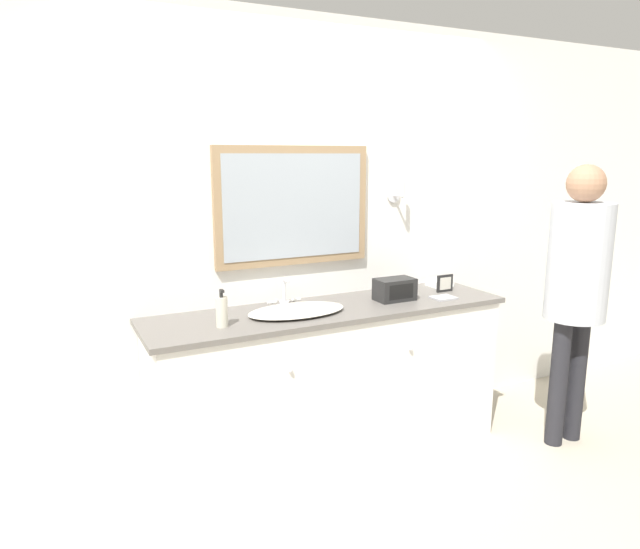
{
  "coord_description": "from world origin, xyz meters",
  "views": [
    {
      "loc": [
        -1.46,
        -2.5,
        1.76
      ],
      "look_at": [
        -0.07,
        0.29,
        1.1
      ],
      "focal_mm": 32.0,
      "sensor_mm": 36.0,
      "label": 1
    }
  ],
  "objects_px": {
    "picture_frame": "(445,283)",
    "sink_basin": "(296,310)",
    "soap_bottle": "(222,311)",
    "person": "(578,274)",
    "appliance_box": "(395,289)"
  },
  "relations": [
    {
      "from": "picture_frame",
      "to": "soap_bottle",
      "type": "bearing_deg",
      "value": -176.13
    },
    {
      "from": "appliance_box",
      "to": "person",
      "type": "bearing_deg",
      "value": -28.1
    },
    {
      "from": "picture_frame",
      "to": "person",
      "type": "relative_size",
      "value": 0.07
    },
    {
      "from": "soap_bottle",
      "to": "picture_frame",
      "type": "relative_size",
      "value": 1.65
    },
    {
      "from": "picture_frame",
      "to": "person",
      "type": "height_order",
      "value": "person"
    },
    {
      "from": "soap_bottle",
      "to": "sink_basin",
      "type": "bearing_deg",
      "value": 7.96
    },
    {
      "from": "soap_bottle",
      "to": "person",
      "type": "bearing_deg",
      "value": -12.25
    },
    {
      "from": "soap_bottle",
      "to": "picture_frame",
      "type": "distance_m",
      "value": 1.5
    },
    {
      "from": "sink_basin",
      "to": "appliance_box",
      "type": "bearing_deg",
      "value": 0.2
    },
    {
      "from": "appliance_box",
      "to": "picture_frame",
      "type": "xyz_separation_m",
      "value": [
        0.41,
        0.04,
        -0.01
      ]
    },
    {
      "from": "sink_basin",
      "to": "picture_frame",
      "type": "relative_size",
      "value": 4.7
    },
    {
      "from": "sink_basin",
      "to": "soap_bottle",
      "type": "xyz_separation_m",
      "value": [
        -0.44,
        -0.06,
        0.06
      ]
    },
    {
      "from": "picture_frame",
      "to": "sink_basin",
      "type": "bearing_deg",
      "value": -177.85
    },
    {
      "from": "soap_bottle",
      "to": "person",
      "type": "height_order",
      "value": "person"
    },
    {
      "from": "soap_bottle",
      "to": "person",
      "type": "distance_m",
      "value": 2.09
    }
  ]
}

